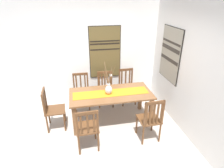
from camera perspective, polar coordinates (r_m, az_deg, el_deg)
ground_plane at (r=4.09m, az=-3.28°, el=-16.87°), size 6.40×6.40×0.03m
wall_back at (r=5.08m, az=-6.69°, el=9.35°), size 6.40×0.12×2.70m
wall_side at (r=3.99m, az=23.68°, el=2.91°), size 0.12×6.40×2.70m
dining_table at (r=4.28m, az=-0.33°, el=-4.02°), size 1.83×0.87×0.74m
table_runner at (r=4.23m, az=-0.34°, el=-2.72°), size 1.69×0.36×0.01m
centerpiece_vase at (r=4.13m, az=-1.00°, el=-1.33°), size 0.26×0.28×0.69m
chair_0 at (r=5.17m, az=4.57°, el=-0.52°), size 0.44×0.44×0.93m
chair_1 at (r=3.86m, az=11.54°, el=-10.28°), size 0.44×0.44×0.98m
chair_2 at (r=5.06m, az=-2.03°, el=-1.05°), size 0.45×0.45×0.90m
chair_3 at (r=4.99m, az=-9.27°, el=-1.90°), size 0.43×0.43×0.91m
chair_4 at (r=4.33m, az=-17.74°, el=-7.04°), size 0.43×0.43×0.95m
chair_5 at (r=3.63m, az=-7.49°, el=-13.08°), size 0.44×0.44×0.93m
painting_on_back_wall at (r=5.06m, az=-2.12°, el=9.53°), size 0.84×0.05×1.38m
painting_on_side_wall at (r=4.64m, az=17.28°, el=8.58°), size 0.05×0.89×1.25m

